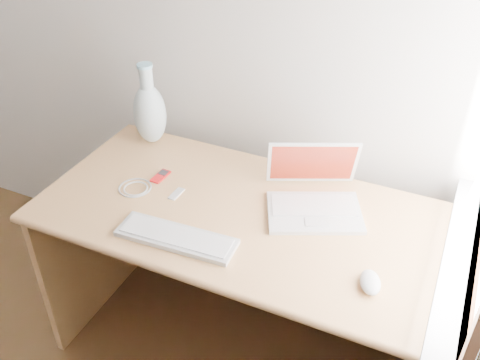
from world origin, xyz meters
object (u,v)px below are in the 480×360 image
at_px(external_keyboard, 176,237).
at_px(vase, 150,112).
at_px(laptop, 319,196).
at_px(desk, 249,242).

bearing_deg(external_keyboard, vase, 125.94).
relative_size(laptop, external_keyboard, 0.94).
bearing_deg(laptop, vase, 145.08).
distance_m(laptop, vase, 0.82).
height_order(external_keyboard, vase, vase).
distance_m(desk, laptop, 0.38).
bearing_deg(vase, external_keyboard, -50.83).
bearing_deg(desk, laptop, 10.32).
distance_m(desk, vase, 0.69).
bearing_deg(desk, external_keyboard, -111.38).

